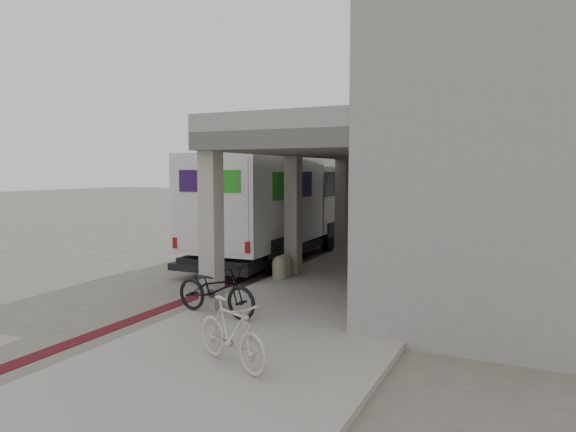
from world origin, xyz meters
The scene contains 15 objects.
ground centered at (0.00, 0.00, 0.00)m, with size 120.00×120.00×0.00m, color #69635A.
bike_lane_stripe centered at (1.00, 2.00, 0.01)m, with size 0.35×40.00×0.01m, color #4F0F16.
sidewalk centered at (4.00, 0.00, 0.06)m, with size 4.40×28.00×0.12m, color #A09B90.
transit_building centered at (6.83, 4.50, 3.40)m, with size 7.60×17.00×7.00m.
distant_backdrop centered at (-2.84, 35.89, 2.70)m, with size 28.00×10.00×6.50m.
tree_left centered at (-5.00, 28.00, 3.18)m, with size 3.20×3.20×4.80m.
tree_mid centered at (2.00, 30.00, 3.18)m, with size 3.20×3.20×4.80m.
tree_right centered at (10.00, 29.00, 3.18)m, with size 3.20×3.20×4.80m.
fedex_truck centered at (0.30, 2.60, 1.81)m, with size 2.81×8.06×3.40m.
bench centered at (5.20, 0.05, 0.43)m, with size 0.77×1.91×0.44m.
bollard_near centered at (2.10, -0.34, 0.42)m, with size 0.39×0.39×0.59m.
bollard_far centered at (2.10, -0.07, 0.42)m, with size 0.40×0.40×0.59m.
utility_cabinet centered at (5.00, 0.51, 0.63)m, with size 0.46×0.61×1.02m, color slate.
bicycle_black centered at (2.50, -3.96, 0.63)m, with size 0.67×1.93×1.02m, color black.
bicycle_cream centered at (4.17, -6.10, 0.61)m, with size 0.46×1.63×0.98m, color beige.
Camera 1 is at (7.97, -12.23, 2.92)m, focal length 32.00 mm.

